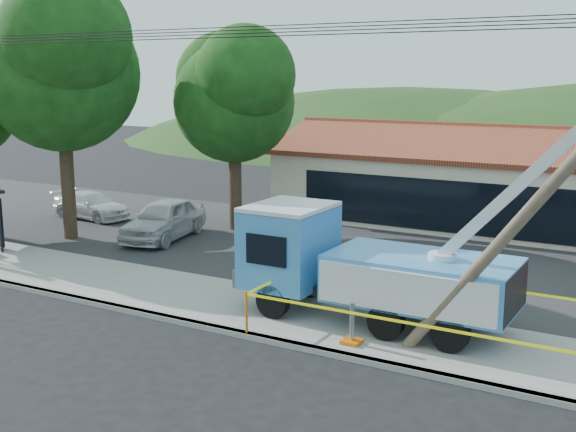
{
  "coord_description": "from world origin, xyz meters",
  "views": [
    {
      "loc": [
        10.74,
        -13.12,
        6.93
      ],
      "look_at": [
        0.3,
        5.0,
        2.77
      ],
      "focal_mm": 45.0,
      "sensor_mm": 36.0,
      "label": 1
    }
  ],
  "objects_px": {
    "leaning_pole": "(555,181)",
    "car_white": "(92,220)",
    "utility_truck": "(368,264)",
    "car_silver": "(165,241)"
  },
  "relations": [
    {
      "from": "leaning_pole",
      "to": "car_white",
      "type": "distance_m",
      "value": 24.21
    },
    {
      "from": "utility_truck",
      "to": "car_silver",
      "type": "height_order",
      "value": "utility_truck"
    },
    {
      "from": "car_silver",
      "to": "utility_truck",
      "type": "bearing_deg",
      "value": -35.81
    },
    {
      "from": "car_silver",
      "to": "car_white",
      "type": "xyz_separation_m",
      "value": [
        -5.86,
        1.71,
        0.0
      ]
    },
    {
      "from": "car_white",
      "to": "leaning_pole",
      "type": "bearing_deg",
      "value": -105.66
    },
    {
      "from": "leaning_pole",
      "to": "car_white",
      "type": "xyz_separation_m",
      "value": [
        -22.32,
        8.18,
        -4.6
      ]
    },
    {
      "from": "leaning_pole",
      "to": "car_silver",
      "type": "height_order",
      "value": "leaning_pole"
    },
    {
      "from": "utility_truck",
      "to": "leaning_pole",
      "type": "distance_m",
      "value": 5.83
    },
    {
      "from": "utility_truck",
      "to": "car_white",
      "type": "distance_m",
      "value": 18.79
    },
    {
      "from": "utility_truck",
      "to": "leaning_pole",
      "type": "bearing_deg",
      "value": -14.32
    }
  ]
}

